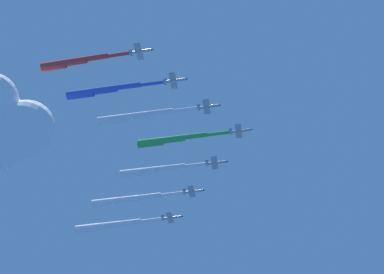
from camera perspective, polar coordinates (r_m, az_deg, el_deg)
name	(u,v)px	position (r m, az deg, el deg)	size (l,w,h in m)	color
jet_lead	(173,139)	(233.23, -1.96, -0.25)	(48.82, 15.00, 4.57)	#9EA3AD
jet_port_inner	(153,170)	(239.45, -4.00, -3.43)	(47.07, 14.43, 4.54)	#9EA3AD
jet_starboard_inner	(136,116)	(228.93, -5.81, 2.16)	(51.30, 15.53, 4.56)	#9EA3AD
jet_port_mid	(127,199)	(248.67, -6.73, -6.42)	(50.79, 15.45, 4.60)	#9EA3AD
jet_starboard_mid	(104,90)	(226.22, -9.04, 4.79)	(49.40, 15.37, 4.51)	#9EA3AD
jet_port_outer	(109,225)	(258.81, -8.57, -9.00)	(49.69, 15.32, 4.57)	#9EA3AD
jet_starboard_outer	(76,62)	(226.85, -11.91, 7.63)	(45.53, 15.21, 4.58)	#9EA3AD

